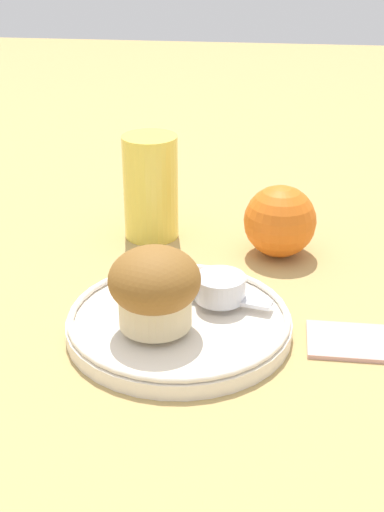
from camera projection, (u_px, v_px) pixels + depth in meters
The scene contains 9 objects.
ground_plane at pixel (160, 331), 0.64m from camera, with size 3.00×3.00×0.00m, color tan.
plate at pixel (179, 324), 0.63m from camera, with size 0.20×0.20×0.02m.
muffin at pixel (149, 287), 0.59m from camera, with size 0.08×0.08×0.07m.
cream_ramekin at pixel (220, 286), 0.64m from camera, with size 0.05×0.05×0.02m.
berry_pair at pixel (158, 284), 0.66m from camera, with size 0.03×0.02×0.02m.
butter_knife at pixel (191, 292), 0.66m from camera, with size 0.15×0.05×0.00m.
orange_fruit at pixel (280, 221), 0.76m from camera, with size 0.08×0.08×0.08m.
juice_glass at pixel (151, 187), 0.80m from camera, with size 0.06×0.06×0.12m.
folded_napkin at pixel (368, 340), 0.62m from camera, with size 0.10×0.06×0.01m.
Camera 1 is at (0.10, -0.53, 0.34)m, focal length 50.00 mm.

